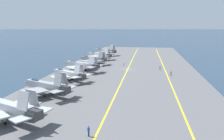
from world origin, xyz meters
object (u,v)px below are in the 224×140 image
Objects in this scene: parked_jet_second at (45,86)px; crew_green_vest at (160,68)px; parked_jet_fourth at (81,65)px; parked_jet_seventh at (105,51)px; parked_jet_sixth at (99,55)px; crew_blue_vest at (89,131)px; parked_jet_nearest at (7,107)px; crew_white_vest at (124,64)px; parked_jet_third at (68,74)px; parked_jet_fifth at (93,59)px; crew_brown_vest at (171,73)px.

parked_jet_second is 49.12m from crew_green_vest.
parked_jet_seventh is at bearing -0.09° from parked_jet_fourth.
crew_blue_vest is at bearing -169.28° from parked_jet_sixth.
parked_jet_fourth is at bearing -0.05° from parked_jet_second.
parked_jet_second is 82.07m from parked_jet_seventh.
parked_jet_nearest is 16.63m from crew_blue_vest.
parked_jet_second is at bearing 179.93° from parked_jet_seventh.
crew_white_vest is at bearing 1.12° from crew_blue_vest.
parked_jet_third is (16.66, -0.18, -0.31)m from parked_jet_second.
crew_green_vest is at bearing -131.68° from parked_jet_sixth.
parked_jet_sixth is at bearing 179.40° from parked_jet_seventh.
parked_jet_fifth is at bearing 80.57° from crew_white_vest.
parked_jet_third is at bearing -0.25° from parked_jet_nearest.
parked_jet_fourth is at bearing 102.38° from crew_green_vest.
parked_jet_second is at bearing 38.76° from crew_blue_vest.
parked_jet_seventh reaches higher than crew_green_vest.
crew_brown_vest is 25.83m from crew_white_vest.
parked_jet_nearest is 1.10× the size of parked_jet_seventh.
parked_jet_sixth is 9.49× the size of crew_brown_vest.
parked_jet_third is 8.85× the size of crew_green_vest.
parked_jet_seventh is at bearing -0.07° from parked_jet_second.
parked_jet_fifth is 8.92× the size of crew_green_vest.
parked_jet_nearest reaches higher than parked_jet_fourth.
parked_jet_seventh reaches higher than parked_jet_sixth.
parked_jet_nearest is at bearing 179.75° from parked_jet_third.
parked_jet_second is 49.16m from parked_jet_fifth.
crew_green_vest is (-43.17, -29.85, -1.58)m from parked_jet_seventh.
parked_jet_seventh is at bearing 22.68° from crew_white_vest.
parked_jet_third is at bearing 154.00° from crew_white_vest.
parked_jet_sixth is 49.80m from crew_brown_vest.
parked_jet_seventh is 8.91× the size of crew_blue_vest.
parked_jet_seventh is (65.41, 0.07, 0.31)m from parked_jet_third.
parked_jet_nearest is 10.01× the size of crew_white_vest.
parked_jet_sixth is 16.45m from parked_jet_seventh.
parked_jet_fourth is at bearing 0.01° from parked_jet_nearest.
parked_jet_seventh is (49.74, -0.08, 0.01)m from parked_jet_fourth.
parked_jet_second is (16.56, 0.03, -0.24)m from parked_jet_nearest.
parked_jet_second is 25.89m from crew_blue_vest.
parked_jet_second is 65.62m from parked_jet_sixth.
parked_jet_sixth is at bearing 10.72° from crew_blue_vest.
parked_jet_second is 9.22× the size of crew_white_vest.
parked_jet_fifth reaches higher than crew_blue_vest.
parked_jet_nearest is 1.09× the size of parked_jet_second.
crew_white_vest is (63.32, -14.83, -1.81)m from parked_jet_nearest.
parked_jet_fourth is 33.47m from crew_brown_vest.
parked_jet_second is at bearing 179.38° from parked_jet_third.
parked_jet_sixth is (48.96, 0.25, 0.03)m from parked_jet_third.
parked_jet_fifth is 0.97× the size of parked_jet_seventh.
parked_jet_third is 37.18m from crew_green_vest.
parked_jet_nearest is at bearing 151.65° from crew_green_vest.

